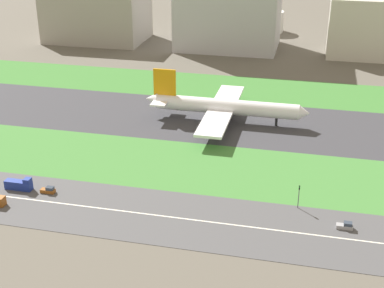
{
  "coord_description": "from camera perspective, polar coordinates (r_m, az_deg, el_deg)",
  "views": [
    {
      "loc": [
        41.15,
        -199.34,
        82.67
      ],
      "look_at": [
        3.69,
        -36.5,
        6.0
      ],
      "focal_mm": 51.46,
      "sensor_mm": 36.0,
      "label": 1
    }
  ],
  "objects": [
    {
      "name": "ground_plane",
      "position": [
        219.69,
        1.2,
        2.54
      ],
      "size": [
        800.0,
        800.0,
        0.0
      ],
      "primitive_type": "plane",
      "color": "#5B564C"
    },
    {
      "name": "runway",
      "position": [
        219.68,
        1.2,
        2.55
      ],
      "size": [
        280.0,
        46.0,
        0.1
      ],
      "primitive_type": "cube",
      "color": "#38383D",
      "rests_on": "ground_plane"
    },
    {
      "name": "grass_median_north",
      "position": [
        257.46,
        3.08,
        5.89
      ],
      "size": [
        280.0,
        36.0,
        0.1
      ],
      "primitive_type": "cube",
      "color": "#3D7A33",
      "rests_on": "ground_plane"
    },
    {
      "name": "grass_median_south",
      "position": [
        183.28,
        -1.44,
        -2.16
      ],
      "size": [
        280.0,
        36.0,
        0.1
      ],
      "primitive_type": "cube",
      "color": "#427F38",
      "rests_on": "ground_plane"
    },
    {
      "name": "highway",
      "position": [
        156.47,
        -4.35,
        -7.31
      ],
      "size": [
        280.0,
        28.0,
        0.1
      ],
      "primitive_type": "cube",
      "color": "#4C4C4F",
      "rests_on": "ground_plane"
    },
    {
      "name": "highway_centerline",
      "position": [
        156.44,
        -4.35,
        -7.29
      ],
      "size": [
        266.0,
        0.5,
        0.01
      ],
      "primitive_type": "cube",
      "color": "silver",
      "rests_on": "highway"
    },
    {
      "name": "airliner",
      "position": [
        216.13,
        3.17,
        3.9
      ],
      "size": [
        65.0,
        56.0,
        19.7
      ],
      "color": "white",
      "rests_on": "runway"
    },
    {
      "name": "car_2",
      "position": [
        155.19,
        15.62,
        -8.17
      ],
      "size": [
        4.4,
        1.8,
        2.0
      ],
      "color": "#99999E",
      "rests_on": "highway"
    },
    {
      "name": "car_0",
      "position": [
        171.79,
        -14.66,
        -4.65
      ],
      "size": [
        4.4,
        1.8,
        2.0
      ],
      "color": "brown",
      "rests_on": "highway"
    },
    {
      "name": "truck_0",
      "position": [
        175.8,
        -17.46,
        -4.03
      ],
      "size": [
        8.4,
        2.5,
        4.0
      ],
      "color": "navy",
      "rests_on": "highway"
    },
    {
      "name": "traffic_light",
      "position": [
        159.87,
        11.01,
        -5.21
      ],
      "size": [
        0.36,
        0.5,
        7.2
      ],
      "color": "#4C4C51",
      "rests_on": "highway"
    },
    {
      "name": "terminal_building",
      "position": [
        346.49,
        -9.81,
        12.92
      ],
      "size": [
        58.16,
        39.19,
        28.65
      ],
      "primitive_type": "cube",
      "color": "#9E998E",
      "rests_on": "ground_plane"
    },
    {
      "name": "hangar_building",
      "position": [
        322.41,
        3.85,
        14.48
      ],
      "size": [
        57.13,
        39.58,
        52.06
      ],
      "primitive_type": "cube",
      "color": "#B2B2B7",
      "rests_on": "ground_plane"
    },
    {
      "name": "office_tower",
      "position": [
        322.14,
        19.1,
        11.39
      ],
      "size": [
        56.68,
        32.07,
        32.1
      ],
      "primitive_type": "cube",
      "color": "beige",
      "rests_on": "ground_plane"
    },
    {
      "name": "fuel_tank_west",
      "position": [
        370.95,
        3.52,
        12.93
      ],
      "size": [
        16.4,
        16.4,
        15.23
      ],
      "primitive_type": "cylinder",
      "color": "silver",
      "rests_on": "ground_plane"
    },
    {
      "name": "fuel_tank_centre",
      "position": [
        367.72,
        7.87,
        12.49
      ],
      "size": [
        19.98,
        19.98,
        13.23
      ],
      "primitive_type": "cylinder",
      "color": "silver",
      "rests_on": "ground_plane"
    }
  ]
}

